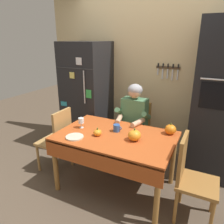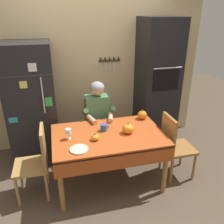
{
  "view_description": "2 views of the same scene",
  "coord_description": "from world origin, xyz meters",
  "views": [
    {
      "loc": [
        1.0,
        -2.02,
        1.85
      ],
      "look_at": [
        -0.11,
        0.23,
        0.98
      ],
      "focal_mm": 34.26,
      "sensor_mm": 36.0,
      "label": 1
    },
    {
      "loc": [
        -0.59,
        -2.42,
        2.18
      ],
      "look_at": [
        0.07,
        0.15,
        1.01
      ],
      "focal_mm": 37.14,
      "sensor_mm": 36.0,
      "label": 2
    }
  ],
  "objects": [
    {
      "name": "pumpkin_small",
      "position": [
        -0.19,
        -0.01,
        0.78
      ],
      "size": [
        0.1,
        0.1,
        0.1
      ],
      "color": "orange",
      "rests_on": "dining_table"
    },
    {
      "name": "ground_plane",
      "position": [
        0.0,
        0.0,
        0.0
      ],
      "size": [
        10.0,
        10.0,
        0.0
      ],
      "primitive_type": "plane",
      "color": "brown",
      "rests_on": "ground"
    },
    {
      "name": "back_wall_assembly",
      "position": [
        0.05,
        1.35,
        1.3
      ],
      "size": [
        3.7,
        0.13,
        2.6
      ],
      "color": "#D1B784",
      "rests_on": "ground"
    },
    {
      "name": "chair_behind_person",
      "position": [
        -0.01,
        0.87,
        0.51
      ],
      "size": [
        0.4,
        0.4,
        0.93
      ],
      "color": "#9E6B33",
      "rests_on": "ground"
    },
    {
      "name": "refrigerator",
      "position": [
        -0.95,
        0.96,
        0.9
      ],
      "size": [
        0.68,
        0.71,
        1.8
      ],
      "color": "black",
      "rests_on": "ground"
    },
    {
      "name": "chair_left_side",
      "position": [
        -0.9,
        0.09,
        0.51
      ],
      "size": [
        0.4,
        0.4,
        0.93
      ],
      "color": "tan",
      "rests_on": "ground"
    },
    {
      "name": "wine_glass",
      "position": [
        -0.49,
        0.1,
        0.84
      ],
      "size": [
        0.07,
        0.07,
        0.14
      ],
      "color": "white",
      "rests_on": "dining_table"
    },
    {
      "name": "coffee_mug",
      "position": [
        -0.03,
        0.2,
        0.79
      ],
      "size": [
        0.11,
        0.08,
        0.09
      ],
      "color": "#2D569E",
      "rests_on": "dining_table"
    },
    {
      "name": "wall_oven",
      "position": [
        1.05,
        1.0,
        1.05
      ],
      "size": [
        0.6,
        0.64,
        2.1
      ],
      "color": "black",
      "rests_on": "ground"
    },
    {
      "name": "pumpkin_medium",
      "position": [
        0.25,
        0.06,
        0.8
      ],
      "size": [
        0.15,
        0.15,
        0.15
      ],
      "color": "orange",
      "rests_on": "dining_table"
    },
    {
      "name": "seated_person",
      "position": [
        -0.01,
        0.68,
        0.74
      ],
      "size": [
        0.47,
        0.55,
        1.25
      ],
      "color": "#38384C",
      "rests_on": "ground"
    },
    {
      "name": "serving_tray",
      "position": [
        -0.4,
        -0.18,
        0.75
      ],
      "size": [
        0.21,
        0.21,
        0.02
      ],
      "primitive_type": "cylinder",
      "color": "beige",
      "rests_on": "dining_table"
    },
    {
      "name": "dining_table",
      "position": [
        0.0,
        0.08,
        0.66
      ],
      "size": [
        1.4,
        0.9,
        0.74
      ],
      "color": "#9E6B33",
      "rests_on": "ground"
    },
    {
      "name": "chair_right_side",
      "position": [
        0.9,
        0.01,
        0.51
      ],
      "size": [
        0.4,
        0.4,
        0.93
      ],
      "color": "#9E6B33",
      "rests_on": "ground"
    },
    {
      "name": "pumpkin_large",
      "position": [
        0.58,
        0.42,
        0.8
      ],
      "size": [
        0.14,
        0.14,
        0.14
      ],
      "color": "orange",
      "rests_on": "dining_table"
    }
  ]
}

